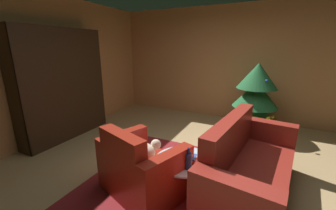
{
  "coord_description": "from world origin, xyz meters",
  "views": [
    {
      "loc": [
        0.77,
        -2.55,
        1.74
      ],
      "look_at": [
        -0.41,
        -0.15,
        1.0
      ],
      "focal_mm": 22.26,
      "sensor_mm": 36.0,
      "label": 1
    }
  ],
  "objects_px": {
    "coffee_table": "(184,162)",
    "couch_red": "(248,171)",
    "armchair_red": "(141,169)",
    "bottle_on_table": "(188,160)",
    "decorated_tree": "(255,97)",
    "bookshelf_unit": "(68,85)",
    "book_stack_on_table": "(187,159)"
  },
  "relations": [
    {
      "from": "armchair_red",
      "to": "couch_red",
      "type": "height_order",
      "value": "couch_red"
    },
    {
      "from": "couch_red",
      "to": "coffee_table",
      "type": "xyz_separation_m",
      "value": [
        -0.72,
        -0.28,
        0.07
      ]
    },
    {
      "from": "bottle_on_table",
      "to": "couch_red",
      "type": "bearing_deg",
      "value": 35.75
    },
    {
      "from": "couch_red",
      "to": "book_stack_on_table",
      "type": "xyz_separation_m",
      "value": [
        -0.67,
        -0.31,
        0.15
      ]
    },
    {
      "from": "couch_red",
      "to": "book_stack_on_table",
      "type": "distance_m",
      "value": 0.75
    },
    {
      "from": "armchair_red",
      "to": "coffee_table",
      "type": "relative_size",
      "value": 1.63
    },
    {
      "from": "couch_red",
      "to": "bookshelf_unit",
      "type": "bearing_deg",
      "value": 173.85
    },
    {
      "from": "bookshelf_unit",
      "to": "couch_red",
      "type": "height_order",
      "value": "bookshelf_unit"
    },
    {
      "from": "coffee_table",
      "to": "book_stack_on_table",
      "type": "xyz_separation_m",
      "value": [
        0.05,
        -0.04,
        0.08
      ]
    },
    {
      "from": "armchair_red",
      "to": "couch_red",
      "type": "bearing_deg",
      "value": 24.23
    },
    {
      "from": "bookshelf_unit",
      "to": "decorated_tree",
      "type": "distance_m",
      "value": 3.77
    },
    {
      "from": "bookshelf_unit",
      "to": "decorated_tree",
      "type": "xyz_separation_m",
      "value": [
        3.31,
        1.77,
        -0.28
      ]
    },
    {
      "from": "couch_red",
      "to": "bottle_on_table",
      "type": "relative_size",
      "value": 7.62
    },
    {
      "from": "book_stack_on_table",
      "to": "decorated_tree",
      "type": "distance_m",
      "value": 2.53
    },
    {
      "from": "coffee_table",
      "to": "couch_red",
      "type": "bearing_deg",
      "value": 21.01
    },
    {
      "from": "armchair_red",
      "to": "decorated_tree",
      "type": "relative_size",
      "value": 0.8
    },
    {
      "from": "armchair_red",
      "to": "bottle_on_table",
      "type": "xyz_separation_m",
      "value": [
        0.57,
        0.09,
        0.22
      ]
    },
    {
      "from": "coffee_table",
      "to": "bottle_on_table",
      "type": "height_order",
      "value": "bottle_on_table"
    },
    {
      "from": "couch_red",
      "to": "armchair_red",
      "type": "bearing_deg",
      "value": -155.77
    },
    {
      "from": "decorated_tree",
      "to": "bookshelf_unit",
      "type": "bearing_deg",
      "value": -151.86
    },
    {
      "from": "book_stack_on_table",
      "to": "bottle_on_table",
      "type": "distance_m",
      "value": 0.15
    },
    {
      "from": "couch_red",
      "to": "coffee_table",
      "type": "distance_m",
      "value": 0.77
    },
    {
      "from": "couch_red",
      "to": "bottle_on_table",
      "type": "height_order",
      "value": "couch_red"
    },
    {
      "from": "coffee_table",
      "to": "bottle_on_table",
      "type": "relative_size",
      "value": 2.8
    },
    {
      "from": "coffee_table",
      "to": "decorated_tree",
      "type": "xyz_separation_m",
      "value": [
        0.6,
        2.42,
        0.36
      ]
    },
    {
      "from": "bottle_on_table",
      "to": "decorated_tree",
      "type": "relative_size",
      "value": 0.18
    },
    {
      "from": "bookshelf_unit",
      "to": "couch_red",
      "type": "bearing_deg",
      "value": -6.15
    },
    {
      "from": "bottle_on_table",
      "to": "bookshelf_unit",
      "type": "bearing_deg",
      "value": 164.1
    },
    {
      "from": "bookshelf_unit",
      "to": "book_stack_on_table",
      "type": "distance_m",
      "value": 2.9
    },
    {
      "from": "armchair_red",
      "to": "coffee_table",
      "type": "bearing_deg",
      "value": 29.04
    },
    {
      "from": "armchair_red",
      "to": "couch_red",
      "type": "relative_size",
      "value": 0.6
    },
    {
      "from": "bottle_on_table",
      "to": "decorated_tree",
      "type": "xyz_separation_m",
      "value": [
        0.49,
        2.58,
        0.22
      ]
    }
  ]
}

